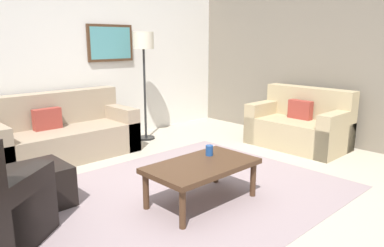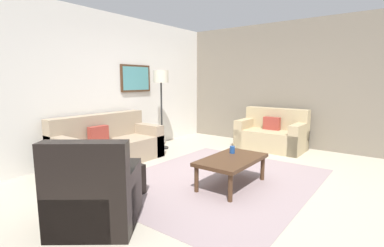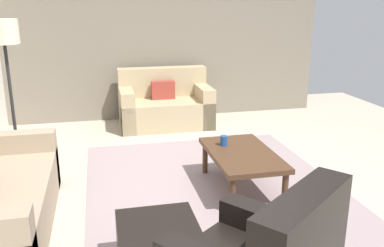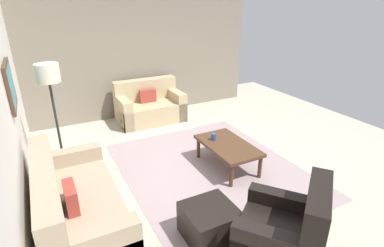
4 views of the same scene
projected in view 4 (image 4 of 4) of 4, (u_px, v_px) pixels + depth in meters
ground_plane at (211, 169)px, 4.84m from camera, size 8.00×8.00×0.00m
rear_partition at (2, 114)px, 3.19m from camera, size 6.00×0.12×2.80m
stone_feature_panel at (143, 53)px, 6.76m from camera, size 0.12×5.20×2.80m
area_rug at (211, 169)px, 4.84m from camera, size 3.18×2.61×0.01m
couch_main at (72, 208)px, 3.48m from camera, size 1.93×0.87×0.88m
couch_loveseat at (149, 107)px, 6.70m from camera, size 0.84×1.40×0.88m
armchair_leather at (287, 238)px, 3.04m from camera, size 1.12×1.12×0.95m
ottoman at (210, 223)px, 3.40m from camera, size 0.56×0.56×0.40m
coffee_table at (228, 147)px, 4.77m from camera, size 1.10×0.64×0.41m
cup at (214, 137)px, 4.87m from camera, size 0.08×0.08×0.11m
lamp_standing at (50, 85)px, 4.23m from camera, size 0.32×0.32×1.71m
framed_artwork at (10, 85)px, 3.73m from camera, size 0.80×0.04×0.57m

